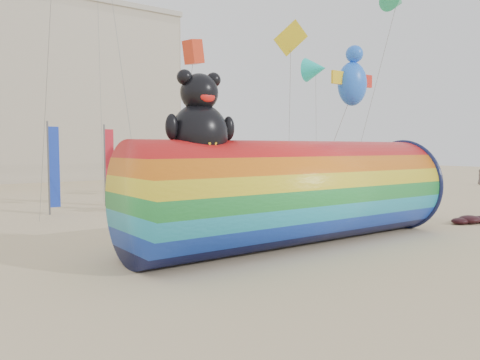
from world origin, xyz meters
TOP-DOWN VIEW (x-y plane):
  - ground at (0.00, 0.00)m, footprint 160.00×160.00m
  - windsock_assembly at (1.54, -0.77)m, footprint 13.77×4.19m
  - kite_handler at (11.60, -0.06)m, footprint 0.59×0.39m
  - fabric_bundle at (11.95, -2.21)m, footprint 2.62×1.35m
  - festival_banners at (0.80, 15.40)m, footprint 11.24×5.19m

SIDE VIEW (x-z plane):
  - ground at x=0.00m, z-range 0.00..0.00m
  - fabric_bundle at x=11.95m, z-range -0.03..0.37m
  - kite_handler at x=11.60m, z-range 0.00..1.63m
  - windsock_assembly at x=1.54m, z-range -1.07..5.28m
  - festival_banners at x=0.80m, z-range 0.04..5.24m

